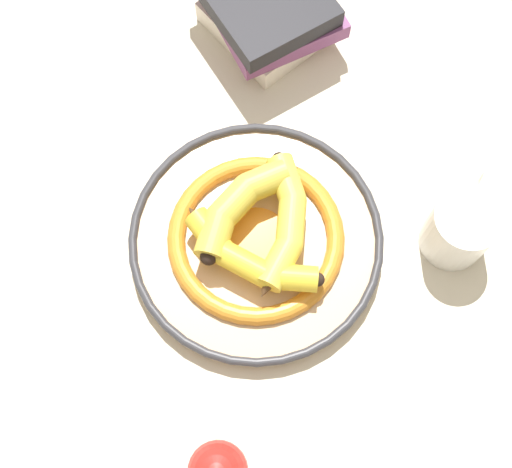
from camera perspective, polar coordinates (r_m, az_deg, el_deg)
The scene contains 7 objects.
ground_plane at distance 0.93m, azimuth 0.79°, elevation 1.73°, with size 2.80×2.80×0.00m, color beige.
decorative_bowl at distance 0.90m, azimuth -0.00°, elevation -0.47°, with size 0.32×0.32×0.04m.
banana_a at distance 0.86m, azimuth -0.80°, elevation -1.92°, with size 0.10×0.18×0.03m.
banana_b at distance 0.87m, azimuth 2.37°, elevation 0.76°, with size 0.14×0.16×0.03m.
banana_c at distance 0.88m, azimuth -1.26°, elevation 2.41°, with size 0.17×0.08×0.04m.
book_stack at distance 1.02m, azimuth 0.79°, elevation 17.60°, with size 0.18×0.19×0.09m.
coffee_mug at distance 0.91m, azimuth 16.04°, elevation 0.52°, with size 0.12×0.09×0.09m.
Camera 1 is at (-0.19, -0.27, 0.87)m, focal length 50.00 mm.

